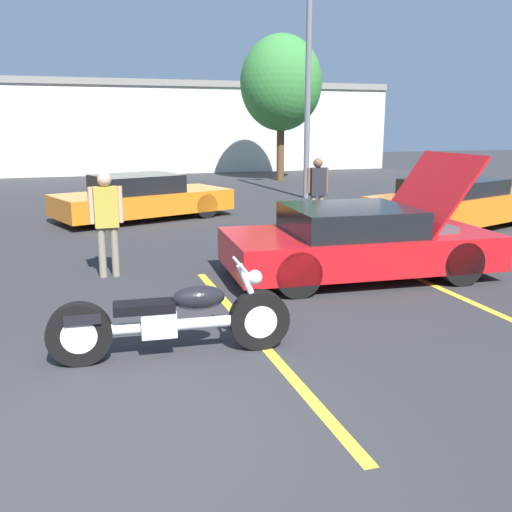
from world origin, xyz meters
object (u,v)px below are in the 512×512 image
(light_pole, at_px, (311,68))
(show_car_hood_open, at_px, (359,241))
(parked_car_right_row, at_px, (455,204))
(spectator_near_motorcycle, at_px, (106,216))
(motorcycle, at_px, (172,320))
(spectator_by_show_car, at_px, (317,188))
(tree_background, at_px, (281,83))
(parked_car_left_row, at_px, (142,198))

(light_pole, height_order, show_car_hood_open, light_pole)
(parked_car_right_row, relative_size, spectator_near_motorcycle, 2.91)
(motorcycle, xyz_separation_m, show_car_hood_open, (3.38, 2.31, 0.17))
(parked_car_right_row, relative_size, spectator_by_show_car, 2.96)
(motorcycle, relative_size, show_car_hood_open, 0.59)
(spectator_by_show_car, bearing_deg, motorcycle, -124.98)
(light_pole, height_order, spectator_near_motorcycle, light_pole)
(tree_background, distance_m, parked_car_left_row, 11.48)
(tree_background, distance_m, spectator_by_show_car, 12.07)
(parked_car_right_row, bearing_deg, spectator_near_motorcycle, 174.67)
(tree_background, relative_size, show_car_hood_open, 1.39)
(tree_background, bearing_deg, motorcycle, -113.54)
(light_pole, relative_size, tree_background, 1.24)
(show_car_hood_open, bearing_deg, light_pole, 75.53)
(spectator_by_show_car, bearing_deg, parked_car_right_row, -13.14)
(light_pole, xyz_separation_m, spectator_near_motorcycle, (-6.88, -8.18, -3.10))
(show_car_hood_open, height_order, parked_car_left_row, show_car_hood_open)
(light_pole, bearing_deg, motorcycle, -118.98)
(light_pole, height_order, tree_background, light_pole)
(parked_car_left_row, xyz_separation_m, parked_car_right_row, (6.82, -3.44, 0.02))
(parked_car_right_row, distance_m, spectator_by_show_car, 3.29)
(tree_background, distance_m, spectator_near_motorcycle, 16.45)
(motorcycle, bearing_deg, spectator_near_motorcycle, 101.26)
(spectator_by_show_car, bearing_deg, show_car_hood_open, -104.35)
(light_pole, height_order, motorcycle, light_pole)
(tree_background, height_order, parked_car_right_row, tree_background)
(show_car_hood_open, xyz_separation_m, spectator_near_motorcycle, (-3.80, 1.18, 0.42))
(show_car_hood_open, relative_size, parked_car_left_row, 0.91)
(parked_car_right_row, bearing_deg, show_car_hood_open, -162.16)
(tree_background, bearing_deg, parked_car_left_row, -128.86)
(motorcycle, bearing_deg, light_pole, 65.45)
(show_car_hood_open, height_order, parked_car_right_row, show_car_hood_open)
(parked_car_right_row, height_order, spectator_by_show_car, spectator_by_show_car)
(motorcycle, height_order, parked_car_left_row, parked_car_left_row)
(spectator_near_motorcycle, bearing_deg, parked_car_right_row, 14.45)
(spectator_by_show_car, bearing_deg, light_pole, 69.02)
(tree_background, xyz_separation_m, parked_car_right_row, (-0.05, -11.97, -3.44))
(motorcycle, relative_size, parked_car_left_row, 0.53)
(tree_background, distance_m, parked_car_right_row, 12.45)
(show_car_hood_open, relative_size, parked_car_right_row, 0.89)
(light_pole, relative_size, show_car_hood_open, 1.73)
(tree_background, height_order, show_car_hood_open, tree_background)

